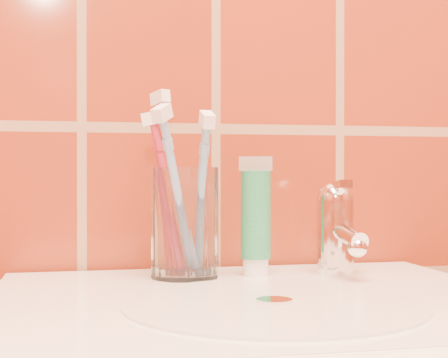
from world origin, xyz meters
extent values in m
cylinder|color=silver|center=(0.00, 0.91, 0.85)|extent=(0.30, 0.30, 0.00)
cylinder|color=white|center=(0.00, 0.91, 0.85)|extent=(0.04, 0.04, 0.00)
cylinder|color=white|center=(-0.06, 1.10, 0.92)|extent=(0.11, 0.11, 0.14)
cylinder|color=white|center=(0.03, 1.10, 0.86)|extent=(0.03, 0.03, 0.02)
cylinder|color=#1B7446|center=(0.03, 1.10, 0.93)|extent=(0.04, 0.04, 0.11)
cube|color=beige|center=(0.03, 1.10, 0.99)|extent=(0.04, 0.01, 0.02)
cylinder|color=white|center=(0.14, 1.09, 0.90)|extent=(0.05, 0.05, 0.09)
sphere|color=white|center=(0.14, 1.09, 0.94)|extent=(0.05, 0.05, 0.05)
cylinder|color=white|center=(0.14, 1.06, 0.91)|extent=(0.02, 0.09, 0.03)
cube|color=white|center=(0.14, 1.08, 0.96)|extent=(0.02, 0.06, 0.01)
camera|label=1|loc=(-0.19, 0.26, 0.98)|focal=55.00mm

